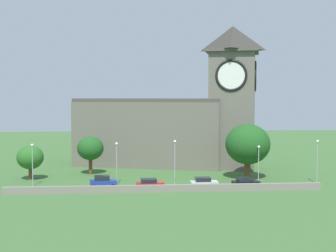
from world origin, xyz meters
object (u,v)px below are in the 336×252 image
(car_blue, at_px, (103,182))
(tree_riverside_west, at_px, (30,157))
(car_white, at_px, (204,183))
(streetlamp_east_end, at_px, (317,155))
(church, at_px, (177,120))
(streetlamp_west_end, at_px, (32,158))
(streetlamp_central, at_px, (175,155))
(streetlamp_west_mid, at_px, (117,156))
(tree_churchyard, at_px, (90,148))
(streetlamp_east_mid, at_px, (259,158))
(car_red, at_px, (150,184))
(tree_by_tower, at_px, (248,144))
(car_black, at_px, (246,182))

(car_blue, bearing_deg, tree_riverside_west, 147.38)
(car_white, height_order, streetlamp_east_end, streetlamp_east_end)
(church, height_order, streetlamp_west_end, church)
(car_blue, xyz_separation_m, streetlamp_central, (11.19, 2.00, 3.75))
(car_white, relative_size, streetlamp_west_mid, 0.61)
(tree_churchyard, bearing_deg, streetlamp_central, -37.26)
(church, relative_size, streetlamp_east_mid, 6.15)
(church, relative_size, streetlamp_west_end, 5.61)
(car_blue, bearing_deg, car_red, -11.92)
(church, bearing_deg, car_red, -105.41)
(streetlamp_west_mid, height_order, tree_riverside_west, streetlamp_west_mid)
(streetlamp_west_end, bearing_deg, tree_churchyard, 53.86)
(car_white, xyz_separation_m, streetlamp_west_end, (-26.25, 3.28, 3.64))
(church, relative_size, car_blue, 8.90)
(streetlamp_west_mid, xyz_separation_m, streetlamp_east_end, (31.76, -1.44, 0.17))
(tree_churchyard, bearing_deg, streetlamp_east_mid, -20.87)
(streetlamp_east_mid, xyz_separation_m, tree_riverside_west, (-37.33, 5.83, -0.39))
(car_white, height_order, tree_by_tower, tree_by_tower)
(streetlamp_central, distance_m, tree_riverside_west, 24.56)
(car_white, bearing_deg, car_red, -178.47)
(car_white, distance_m, streetlamp_west_end, 26.70)
(car_blue, relative_size, streetlamp_west_mid, 0.62)
(car_red, bearing_deg, church, 74.59)
(car_black, bearing_deg, streetlamp_east_mid, 50.92)
(church, distance_m, tree_riverside_west, 29.55)
(streetlamp_west_end, relative_size, tree_by_tower, 0.72)
(streetlamp_west_end, relative_size, streetlamp_east_mid, 1.10)
(tree_riverside_west, height_order, tree_churchyard, tree_churchyard)
(car_white, xyz_separation_m, tree_riverside_west, (-27.91, 9.33, 2.91))
(tree_riverside_west, bearing_deg, streetlamp_west_end, -74.67)
(streetlamp_east_mid, bearing_deg, streetlamp_west_end, -179.64)
(car_white, bearing_deg, tree_riverside_west, 161.51)
(car_black, height_order, tree_by_tower, tree_by_tower)
(streetlamp_east_mid, height_order, tree_by_tower, tree_by_tower)
(car_blue, distance_m, tree_riverside_west, 15.21)
(church, bearing_deg, tree_churchyard, -153.01)
(car_black, bearing_deg, tree_churchyard, 150.01)
(streetlamp_west_end, height_order, streetlamp_east_end, streetlamp_east_end)
(tree_by_tower, bearing_deg, streetlamp_east_end, -29.30)
(streetlamp_east_end, bearing_deg, car_black, -169.86)
(streetlamp_east_end, relative_size, tree_churchyard, 1.04)
(car_black, xyz_separation_m, tree_churchyard, (-24.77, 14.29, 3.82))
(streetlamp_west_mid, distance_m, tree_churchyard, 11.83)
(streetlamp_east_mid, xyz_separation_m, tree_churchyard, (-27.77, 10.59, 0.50))
(streetlamp_west_mid, distance_m, tree_by_tower, 22.32)
(church, relative_size, streetlamp_west_mid, 5.51)
(car_white, relative_size, streetlamp_east_mid, 0.69)
(tree_riverside_west, bearing_deg, streetlamp_east_mid, -8.88)
(tree_by_tower, xyz_separation_m, tree_churchyard, (-26.96, 6.60, -1.22))
(car_blue, xyz_separation_m, tree_churchyard, (-3.03, 12.81, 3.68))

